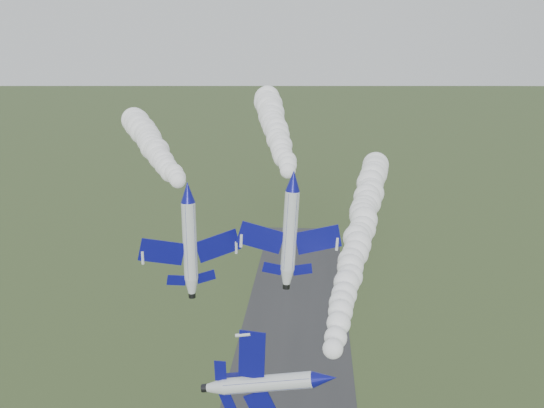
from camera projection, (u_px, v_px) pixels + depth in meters
The scene contains 6 objects.
jet_lead at pixel (325, 379), 47.57m from camera, with size 4.19×11.43×9.24m.
smoke_trail_jet_lead at pixel (361, 225), 80.39m from camera, with size 4.69×65.34×4.69m, color white, non-canonical shape.
jet_pair_left at pixel (188, 192), 63.43m from camera, with size 10.89×12.46×3.21m.
smoke_trail_jet_pair_left at pixel (152, 143), 90.79m from camera, with size 4.79×53.03×4.79m, color white, non-canonical shape.
jet_pair_right at pixel (293, 181), 63.39m from camera, with size 11.21×13.31×3.31m.
smoke_trail_jet_pair_right at pixel (274, 123), 99.65m from camera, with size 5.19×69.14×5.19m, color white, non-canonical shape.
Camera 1 is at (3.97, -42.94, 61.14)m, focal length 40.00 mm.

